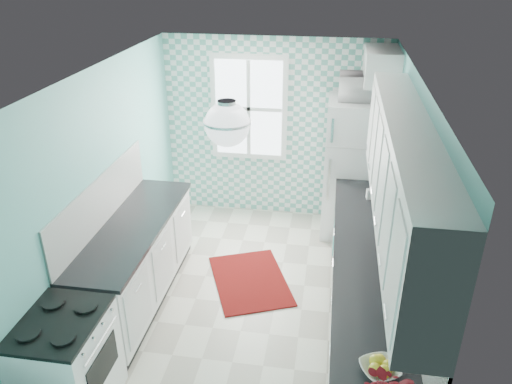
% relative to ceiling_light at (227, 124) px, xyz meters
% --- Properties ---
extents(floor, '(3.00, 4.40, 0.02)m').
position_rel_ceiling_light_xyz_m(floor, '(0.00, 0.80, -2.33)').
color(floor, beige).
rests_on(floor, ground).
extents(ceiling, '(3.00, 4.40, 0.02)m').
position_rel_ceiling_light_xyz_m(ceiling, '(0.00, 0.80, 0.19)').
color(ceiling, white).
rests_on(ceiling, wall_back).
extents(wall_back, '(3.00, 0.02, 2.50)m').
position_rel_ceiling_light_xyz_m(wall_back, '(0.00, 3.01, -1.07)').
color(wall_back, '#63B8B1').
rests_on(wall_back, floor).
extents(wall_front, '(3.00, 0.02, 2.50)m').
position_rel_ceiling_light_xyz_m(wall_front, '(0.00, -1.41, -1.07)').
color(wall_front, '#63B8B1').
rests_on(wall_front, floor).
extents(wall_left, '(0.02, 4.40, 2.50)m').
position_rel_ceiling_light_xyz_m(wall_left, '(-1.51, 0.80, -1.07)').
color(wall_left, '#63B8B1').
rests_on(wall_left, floor).
extents(wall_right, '(0.02, 4.40, 2.50)m').
position_rel_ceiling_light_xyz_m(wall_right, '(1.51, 0.80, -1.07)').
color(wall_right, '#63B8B1').
rests_on(wall_right, floor).
extents(accent_wall, '(3.00, 0.01, 2.50)m').
position_rel_ceiling_light_xyz_m(accent_wall, '(0.00, 2.99, -1.07)').
color(accent_wall, '#60AC9D').
rests_on(accent_wall, wall_back).
extents(window, '(1.04, 0.05, 1.44)m').
position_rel_ceiling_light_xyz_m(window, '(-0.35, 2.96, -0.77)').
color(window, white).
rests_on(window, wall_back).
extents(backsplash_right, '(0.02, 3.60, 0.51)m').
position_rel_ceiling_light_xyz_m(backsplash_right, '(1.49, 0.40, -1.13)').
color(backsplash_right, white).
rests_on(backsplash_right, wall_right).
extents(backsplash_left, '(0.02, 2.15, 0.51)m').
position_rel_ceiling_light_xyz_m(backsplash_left, '(-1.49, 0.73, -1.13)').
color(backsplash_left, white).
rests_on(backsplash_left, wall_left).
extents(upper_cabinets_right, '(0.33, 3.20, 0.90)m').
position_rel_ceiling_light_xyz_m(upper_cabinets_right, '(1.33, 0.20, -0.42)').
color(upper_cabinets_right, silver).
rests_on(upper_cabinets_right, wall_right).
extents(upper_cabinet_fridge, '(0.40, 0.74, 0.40)m').
position_rel_ceiling_light_xyz_m(upper_cabinet_fridge, '(1.30, 2.63, -0.07)').
color(upper_cabinet_fridge, silver).
rests_on(upper_cabinet_fridge, wall_right).
extents(ceiling_light, '(0.34, 0.34, 0.35)m').
position_rel_ceiling_light_xyz_m(ceiling_light, '(0.00, 0.00, 0.00)').
color(ceiling_light, silver).
rests_on(ceiling_light, ceiling).
extents(base_cabinets_right, '(0.60, 3.60, 0.90)m').
position_rel_ceiling_light_xyz_m(base_cabinets_right, '(1.20, 0.40, -1.87)').
color(base_cabinets_right, white).
rests_on(base_cabinets_right, floor).
extents(countertop_right, '(0.63, 3.60, 0.04)m').
position_rel_ceiling_light_xyz_m(countertop_right, '(1.19, 0.40, -1.40)').
color(countertop_right, black).
rests_on(countertop_right, base_cabinets_right).
extents(base_cabinets_left, '(0.60, 2.15, 0.90)m').
position_rel_ceiling_light_xyz_m(base_cabinets_left, '(-1.20, 0.73, -1.87)').
color(base_cabinets_left, white).
rests_on(base_cabinets_left, floor).
extents(countertop_left, '(0.63, 2.15, 0.04)m').
position_rel_ceiling_light_xyz_m(countertop_left, '(-1.19, 0.73, -1.40)').
color(countertop_left, black).
rests_on(countertop_left, base_cabinets_left).
extents(fridge, '(0.80, 0.79, 1.83)m').
position_rel_ceiling_light_xyz_m(fridge, '(1.11, 2.61, -1.41)').
color(fridge, silver).
rests_on(fridge, floor).
extents(stove, '(0.61, 0.76, 0.91)m').
position_rel_ceiling_light_xyz_m(stove, '(-1.20, -0.76, -1.84)').
color(stove, silver).
rests_on(stove, floor).
extents(sink, '(0.55, 0.46, 0.53)m').
position_rel_ceiling_light_xyz_m(sink, '(1.20, 1.20, -1.39)').
color(sink, silver).
rests_on(sink, countertop_right).
extents(rug, '(1.17, 1.36, 0.02)m').
position_rel_ceiling_light_xyz_m(rug, '(-0.05, 1.22, -2.32)').
color(rug, '#6A1404').
rests_on(rug, floor).
extents(dish_towel, '(0.12, 0.25, 0.40)m').
position_rel_ceiling_light_xyz_m(dish_towel, '(0.89, 1.60, -1.84)').
color(dish_towel, '#5AABA5').
rests_on(dish_towel, base_cabinets_right).
extents(fruit_bowl, '(0.34, 0.34, 0.06)m').
position_rel_ceiling_light_xyz_m(fruit_bowl, '(1.20, -0.91, -1.35)').
color(fruit_bowl, white).
rests_on(fruit_bowl, countertop_right).
extents(soap_bottle, '(0.08, 0.08, 0.16)m').
position_rel_ceiling_light_xyz_m(soap_bottle, '(1.25, 1.71, -1.30)').
color(soap_bottle, '#8EA1AC').
rests_on(soap_bottle, countertop_right).
extents(microwave, '(0.58, 0.40, 0.32)m').
position_rel_ceiling_light_xyz_m(microwave, '(1.11, 2.61, -0.33)').
color(microwave, white).
rests_on(microwave, fridge).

